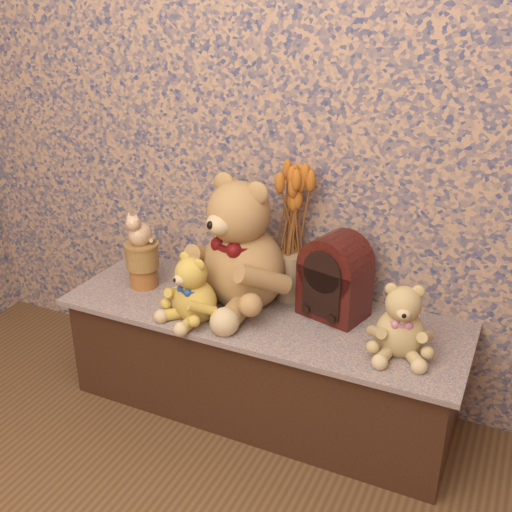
{
  "coord_description": "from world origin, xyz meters",
  "views": [
    {
      "loc": [
        0.82,
        -0.54,
        1.52
      ],
      "look_at": [
        0.0,
        1.2,
        0.66
      ],
      "focal_mm": 43.19,
      "sensor_mm": 36.0,
      "label": 1
    }
  ],
  "objects_px": {
    "teddy_medium": "(194,285)",
    "ceramic_vase": "(291,276)",
    "teddy_large": "(243,236)",
    "cat_figurine": "(140,227)",
    "cathedral_radio": "(335,276)",
    "biscuit_tin_lower": "(144,276)",
    "teddy_small": "(402,316)"
  },
  "relations": [
    {
      "from": "biscuit_tin_lower",
      "to": "cat_figurine",
      "type": "bearing_deg",
      "value": 0.0
    },
    {
      "from": "teddy_medium",
      "to": "teddy_small",
      "type": "xyz_separation_m",
      "value": [
        0.71,
        0.09,
        -0.0
      ]
    },
    {
      "from": "teddy_small",
      "to": "cathedral_radio",
      "type": "height_order",
      "value": "cathedral_radio"
    },
    {
      "from": "teddy_medium",
      "to": "cathedral_radio",
      "type": "xyz_separation_m",
      "value": [
        0.43,
        0.24,
        0.02
      ]
    },
    {
      "from": "biscuit_tin_lower",
      "to": "cat_figurine",
      "type": "relative_size",
      "value": 0.8
    },
    {
      "from": "biscuit_tin_lower",
      "to": "cat_figurine",
      "type": "height_order",
      "value": "cat_figurine"
    },
    {
      "from": "teddy_medium",
      "to": "cat_figurine",
      "type": "relative_size",
      "value": 1.91
    },
    {
      "from": "ceramic_vase",
      "to": "cat_figurine",
      "type": "bearing_deg",
      "value": -164.56
    },
    {
      "from": "teddy_large",
      "to": "ceramic_vase",
      "type": "xyz_separation_m",
      "value": [
        0.15,
        0.1,
        -0.17
      ]
    },
    {
      "from": "teddy_medium",
      "to": "ceramic_vase",
      "type": "distance_m",
      "value": 0.38
    },
    {
      "from": "teddy_small",
      "to": "teddy_large",
      "type": "bearing_deg",
      "value": 156.27
    },
    {
      "from": "teddy_medium",
      "to": "ceramic_vase",
      "type": "height_order",
      "value": "teddy_medium"
    },
    {
      "from": "biscuit_tin_lower",
      "to": "cat_figurine",
      "type": "xyz_separation_m",
      "value": [
        0.0,
        0.0,
        0.21
      ]
    },
    {
      "from": "ceramic_vase",
      "to": "biscuit_tin_lower",
      "type": "xyz_separation_m",
      "value": [
        -0.56,
        -0.15,
        -0.05
      ]
    },
    {
      "from": "teddy_large",
      "to": "teddy_small",
      "type": "relative_size",
      "value": 1.98
    },
    {
      "from": "ceramic_vase",
      "to": "teddy_large",
      "type": "bearing_deg",
      "value": -147.0
    },
    {
      "from": "cathedral_radio",
      "to": "teddy_medium",
      "type": "bearing_deg",
      "value": -136.76
    },
    {
      "from": "teddy_medium",
      "to": "teddy_small",
      "type": "distance_m",
      "value": 0.71
    },
    {
      "from": "teddy_large",
      "to": "teddy_small",
      "type": "distance_m",
      "value": 0.63
    },
    {
      "from": "teddy_medium",
      "to": "cathedral_radio",
      "type": "height_order",
      "value": "cathedral_radio"
    },
    {
      "from": "teddy_large",
      "to": "teddy_small",
      "type": "bearing_deg",
      "value": 9.02
    },
    {
      "from": "teddy_medium",
      "to": "biscuit_tin_lower",
      "type": "xyz_separation_m",
      "value": [
        -0.31,
        0.14,
        -0.09
      ]
    },
    {
      "from": "teddy_large",
      "to": "biscuit_tin_lower",
      "type": "bearing_deg",
      "value": -153.51
    },
    {
      "from": "teddy_medium",
      "to": "teddy_large",
      "type": "bearing_deg",
      "value": 86.65
    },
    {
      "from": "cat_figurine",
      "to": "ceramic_vase",
      "type": "bearing_deg",
      "value": 21.39
    },
    {
      "from": "teddy_small",
      "to": "teddy_medium",
      "type": "bearing_deg",
      "value": 173.14
    },
    {
      "from": "teddy_large",
      "to": "teddy_small",
      "type": "height_order",
      "value": "teddy_large"
    },
    {
      "from": "cathedral_radio",
      "to": "biscuit_tin_lower",
      "type": "height_order",
      "value": "cathedral_radio"
    },
    {
      "from": "teddy_medium",
      "to": "teddy_small",
      "type": "bearing_deg",
      "value": 30.45
    },
    {
      "from": "cathedral_radio",
      "to": "biscuit_tin_lower",
      "type": "distance_m",
      "value": 0.77
    },
    {
      "from": "biscuit_tin_lower",
      "to": "teddy_large",
      "type": "bearing_deg",
      "value": 7.98
    },
    {
      "from": "teddy_medium",
      "to": "biscuit_tin_lower",
      "type": "distance_m",
      "value": 0.36
    }
  ]
}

